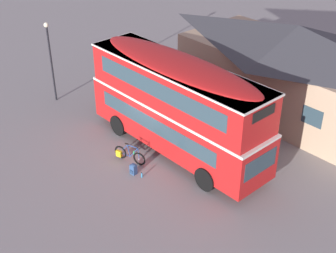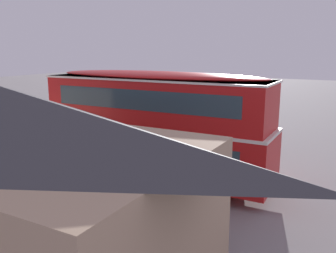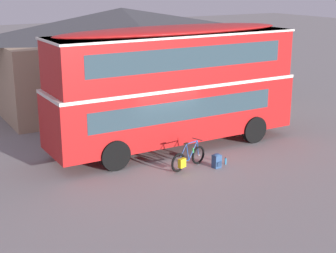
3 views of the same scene
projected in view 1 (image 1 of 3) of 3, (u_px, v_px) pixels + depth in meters
ground_plane at (155, 147)px, 23.48m from camera, size 120.00×120.00×0.00m
double_decker_bus at (177, 103)px, 21.85m from camera, size 10.09×2.71×4.79m
touring_bicycle at (128, 155)px, 22.19m from camera, size 1.72×0.76×0.97m
backpack_on_ground at (133, 169)px, 21.38m from camera, size 0.31×0.32×0.52m
water_bottle_blue_sports at (142, 175)px, 21.22m from camera, size 0.07×0.07×0.26m
pub_building at (293, 69)px, 25.35m from camera, size 13.03×6.05×5.06m
street_lamp at (50, 54)px, 26.36m from camera, size 0.28×0.28×4.75m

